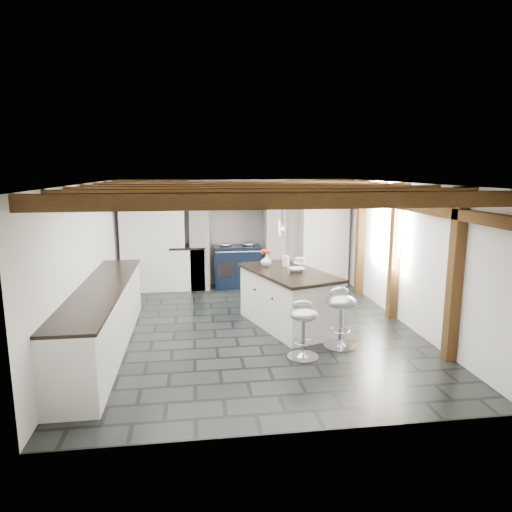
{
  "coord_description": "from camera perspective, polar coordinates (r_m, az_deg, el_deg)",
  "views": [
    {
      "loc": [
        -0.9,
        -6.92,
        2.5
      ],
      "look_at": [
        0.1,
        0.4,
        1.1
      ],
      "focal_mm": 32.0,
      "sensor_mm": 36.0,
      "label": 1
    }
  ],
  "objects": [
    {
      "name": "ground",
      "position": [
        7.42,
        -0.35,
        -8.98
      ],
      "size": [
        6.0,
        6.0,
        0.0
      ],
      "primitive_type": "plane",
      "color": "black",
      "rests_on": "ground"
    },
    {
      "name": "room_shell",
      "position": [
        8.47,
        -5.7,
        0.92
      ],
      "size": [
        6.0,
        6.03,
        6.0
      ],
      "color": "white",
      "rests_on": "ground"
    },
    {
      "name": "range_cooker",
      "position": [
        9.86,
        -2.37,
        -1.19
      ],
      "size": [
        1.0,
        0.63,
        0.99
      ],
      "color": "black",
      "rests_on": "ground"
    },
    {
      "name": "kitchen_island",
      "position": [
        7.4,
        4.01,
        -5.25
      ],
      "size": [
        1.49,
        2.05,
        1.22
      ],
      "rotation": [
        0.0,
        0.0,
        0.32
      ],
      "color": "white",
      "rests_on": "ground"
    },
    {
      "name": "bar_stool_near",
      "position": [
        6.6,
        10.5,
        -6.75
      ],
      "size": [
        0.47,
        0.47,
        0.87
      ],
      "rotation": [
        0.0,
        0.0,
        0.08
      ],
      "color": "silver",
      "rests_on": "ground"
    },
    {
      "name": "bar_stool_far",
      "position": [
        6.17,
        5.96,
        -8.36
      ],
      "size": [
        0.46,
        0.46,
        0.79
      ],
      "rotation": [
        0.0,
        0.0,
        -0.2
      ],
      "color": "silver",
      "rests_on": "ground"
    }
  ]
}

